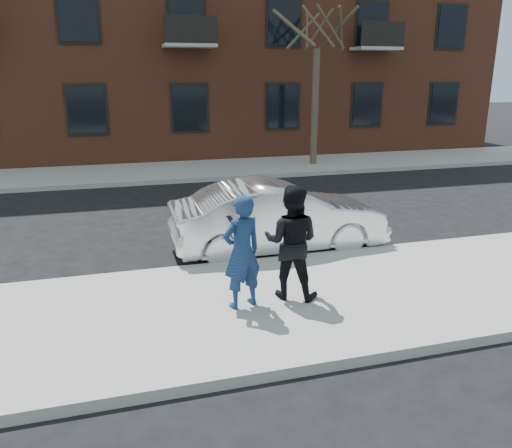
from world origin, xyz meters
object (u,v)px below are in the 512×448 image
object	(u,v)px
man_hoodie	(242,252)
man_peacoat	(291,242)
street_tree	(318,13)
silver_sedan	(278,217)

from	to	relation	value
man_hoodie	man_peacoat	xyz separation A→B (m)	(0.80, 0.13, 0.03)
street_tree	man_hoodie	world-z (taller)	street_tree
silver_sedan	man_peacoat	world-z (taller)	man_peacoat
silver_sedan	man_peacoat	distance (m)	2.52
street_tree	man_peacoat	world-z (taller)	street_tree
silver_sedan	man_hoodie	world-z (taller)	man_hoodie
street_tree	man_peacoat	distance (m)	12.97
street_tree	silver_sedan	distance (m)	10.84
street_tree	man_peacoat	bearing A→B (deg)	-113.89
street_tree	silver_sedan	world-z (taller)	street_tree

